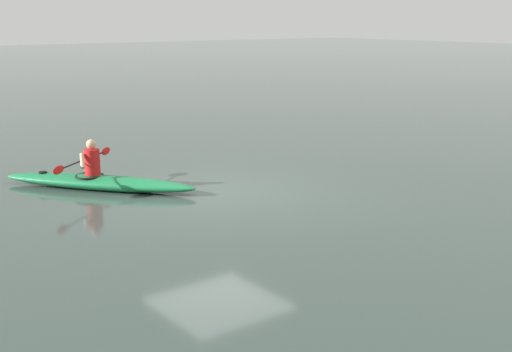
# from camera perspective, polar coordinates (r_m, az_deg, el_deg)

# --- Properties ---
(ground_plane) EXTENTS (160.00, 160.00, 0.00)m
(ground_plane) POSITION_cam_1_polar(r_m,az_deg,el_deg) (14.01, -3.37, -1.43)
(ground_plane) COLOR #384742
(kayak) EXTENTS (3.22, 3.95, 0.30)m
(kayak) POSITION_cam_1_polar(r_m,az_deg,el_deg) (14.63, -13.34, -0.51)
(kayak) COLOR #19723F
(kayak) RESTS_ON ground
(kayaker) EXTENTS (1.93, 1.47, 0.77)m
(kayaker) POSITION_cam_1_polar(r_m,az_deg,el_deg) (14.59, -13.91, 1.36)
(kayaker) COLOR red
(kayaker) RESTS_ON kayak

